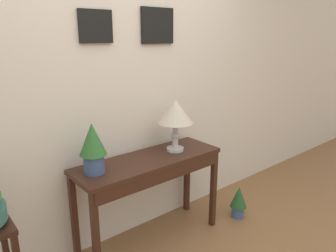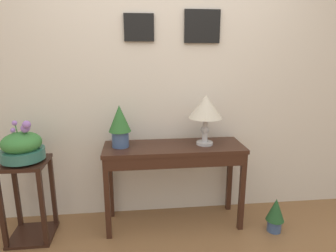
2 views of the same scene
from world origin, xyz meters
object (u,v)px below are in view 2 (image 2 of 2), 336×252
console_table (174,158)px  table_lamp (206,109)px  planter_bowl_wide (22,147)px  potted_plant_floor (275,213)px  potted_plant_on_console (120,124)px  pedestal_stand_left (29,200)px

console_table → table_lamp: (0.28, 0.02, 0.43)m
table_lamp → planter_bowl_wide: size_ratio=1.26×
table_lamp → potted_plant_floor: table_lamp is taller
potted_plant_on_console → planter_bowl_wide: (-0.78, -0.11, -0.14)m
console_table → pedestal_stand_left: (-1.25, -0.06, -0.31)m
console_table → pedestal_stand_left: console_table is taller
pedestal_stand_left → planter_bowl_wide: 0.48m
potted_plant_on_console → console_table: bearing=-5.4°
console_table → potted_plant_on_console: (-0.47, 0.04, 0.31)m
console_table → planter_bowl_wide: 1.26m
potted_plant_floor → pedestal_stand_left: bearing=175.7°
table_lamp → planter_bowl_wide: bearing=-176.8°
table_lamp → potted_plant_floor: (0.60, -0.24, -0.91)m
console_table → potted_plant_floor: console_table is taller
planter_bowl_wide → potted_plant_floor: 2.23m
pedestal_stand_left → potted_plant_floor: bearing=-4.3°
potted_plant_on_console → potted_plant_floor: potted_plant_on_console is taller
console_table → pedestal_stand_left: bearing=-177.2°
potted_plant_on_console → pedestal_stand_left: (-0.78, -0.11, -0.62)m
table_lamp → potted_plant_on_console: 0.76m
potted_plant_on_console → pedestal_stand_left: size_ratio=0.52×
console_table → potted_plant_on_console: 0.57m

